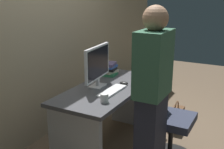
{
  "coord_description": "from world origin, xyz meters",
  "views": [
    {
      "loc": [
        -2.58,
        -1.43,
        1.75
      ],
      "look_at": [
        0.0,
        -0.05,
        0.88
      ],
      "focal_mm": 45.43,
      "sensor_mm": 36.0,
      "label": 1
    }
  ],
  "objects_px": {
    "monitor": "(98,64)",
    "handbag": "(176,118)",
    "mouse": "(124,83)",
    "keyboard": "(112,91)",
    "office_chair": "(166,121)",
    "book_stack": "(110,69)",
    "cup_near_keyboard": "(104,98)",
    "person_at_desk": "(152,96)",
    "desk": "(108,106)"
  },
  "relations": [
    {
      "from": "person_at_desk",
      "to": "office_chair",
      "type": "bearing_deg",
      "value": -3.31
    },
    {
      "from": "keyboard",
      "to": "book_stack",
      "type": "height_order",
      "value": "book_stack"
    },
    {
      "from": "handbag",
      "to": "keyboard",
      "type": "bearing_deg",
      "value": 154.16
    },
    {
      "from": "office_chair",
      "to": "person_at_desk",
      "type": "distance_m",
      "value": 0.58
    },
    {
      "from": "cup_near_keyboard",
      "to": "person_at_desk",
      "type": "bearing_deg",
      "value": -78.62
    },
    {
      "from": "monitor",
      "to": "keyboard",
      "type": "height_order",
      "value": "monitor"
    },
    {
      "from": "book_stack",
      "to": "mouse",
      "type": "bearing_deg",
      "value": -128.49
    },
    {
      "from": "person_at_desk",
      "to": "handbag",
      "type": "relative_size",
      "value": 4.34
    },
    {
      "from": "book_stack",
      "to": "office_chair",
      "type": "bearing_deg",
      "value": -110.38
    },
    {
      "from": "cup_near_keyboard",
      "to": "book_stack",
      "type": "bearing_deg",
      "value": 25.05
    },
    {
      "from": "office_chair",
      "to": "person_at_desk",
      "type": "height_order",
      "value": "person_at_desk"
    },
    {
      "from": "person_at_desk",
      "to": "book_stack",
      "type": "xyz_separation_m",
      "value": [
        0.72,
        0.82,
        -0.03
      ]
    },
    {
      "from": "office_chair",
      "to": "keyboard",
      "type": "distance_m",
      "value": 0.66
    },
    {
      "from": "handbag",
      "to": "monitor",
      "type": "bearing_deg",
      "value": 142.18
    },
    {
      "from": "office_chair",
      "to": "keyboard",
      "type": "xyz_separation_m",
      "value": [
        -0.21,
        0.54,
        0.31
      ]
    },
    {
      "from": "mouse",
      "to": "cup_near_keyboard",
      "type": "relative_size",
      "value": 1.15
    },
    {
      "from": "monitor",
      "to": "keyboard",
      "type": "relative_size",
      "value": 1.26
    },
    {
      "from": "person_at_desk",
      "to": "monitor",
      "type": "bearing_deg",
      "value": 69.67
    },
    {
      "from": "cup_near_keyboard",
      "to": "handbag",
      "type": "relative_size",
      "value": 0.23
    },
    {
      "from": "desk",
      "to": "monitor",
      "type": "bearing_deg",
      "value": 114.82
    },
    {
      "from": "office_chair",
      "to": "cup_near_keyboard",
      "type": "height_order",
      "value": "office_chair"
    },
    {
      "from": "cup_near_keyboard",
      "to": "keyboard",
      "type": "bearing_deg",
      "value": 14.21
    },
    {
      "from": "desk",
      "to": "mouse",
      "type": "relative_size",
      "value": 14.34
    },
    {
      "from": "mouse",
      "to": "book_stack",
      "type": "height_order",
      "value": "book_stack"
    },
    {
      "from": "office_chair",
      "to": "cup_near_keyboard",
      "type": "distance_m",
      "value": 0.76
    },
    {
      "from": "person_at_desk",
      "to": "mouse",
      "type": "relative_size",
      "value": 16.39
    },
    {
      "from": "monitor",
      "to": "cup_near_keyboard",
      "type": "distance_m",
      "value": 0.51
    },
    {
      "from": "mouse",
      "to": "keyboard",
      "type": "bearing_deg",
      "value": 179.23
    },
    {
      "from": "mouse",
      "to": "cup_near_keyboard",
      "type": "bearing_deg",
      "value": -173.05
    },
    {
      "from": "office_chair",
      "to": "mouse",
      "type": "relative_size",
      "value": 9.4
    },
    {
      "from": "person_at_desk",
      "to": "cup_near_keyboard",
      "type": "bearing_deg",
      "value": 101.38
    },
    {
      "from": "person_at_desk",
      "to": "monitor",
      "type": "relative_size",
      "value": 3.03
    },
    {
      "from": "cup_near_keyboard",
      "to": "book_stack",
      "type": "xyz_separation_m",
      "value": [
        0.81,
        0.38,
        0.04
      ]
    },
    {
      "from": "office_chair",
      "to": "handbag",
      "type": "distance_m",
      "value": 0.78
    },
    {
      "from": "monitor",
      "to": "handbag",
      "type": "height_order",
      "value": "monitor"
    },
    {
      "from": "monitor",
      "to": "mouse",
      "type": "bearing_deg",
      "value": -46.88
    },
    {
      "from": "mouse",
      "to": "handbag",
      "type": "bearing_deg",
      "value": -34.39
    },
    {
      "from": "cup_near_keyboard",
      "to": "book_stack",
      "type": "distance_m",
      "value": 0.9
    },
    {
      "from": "office_chair",
      "to": "monitor",
      "type": "distance_m",
      "value": 0.95
    },
    {
      "from": "desk",
      "to": "keyboard",
      "type": "relative_size",
      "value": 3.33
    },
    {
      "from": "person_at_desk",
      "to": "mouse",
      "type": "xyz_separation_m",
      "value": [
        0.48,
        0.51,
        -0.09
      ]
    },
    {
      "from": "desk",
      "to": "mouse",
      "type": "bearing_deg",
      "value": -36.61
    },
    {
      "from": "keyboard",
      "to": "handbag",
      "type": "distance_m",
      "value": 1.2
    },
    {
      "from": "desk",
      "to": "cup_near_keyboard",
      "type": "relative_size",
      "value": 16.52
    },
    {
      "from": "monitor",
      "to": "cup_near_keyboard",
      "type": "xyz_separation_m",
      "value": [
        -0.36,
        -0.29,
        -0.21
      ]
    },
    {
      "from": "monitor",
      "to": "keyboard",
      "type": "bearing_deg",
      "value": -108.53
    },
    {
      "from": "handbag",
      "to": "desk",
      "type": "bearing_deg",
      "value": 145.17
    },
    {
      "from": "keyboard",
      "to": "handbag",
      "type": "xyz_separation_m",
      "value": [
        0.93,
        -0.45,
        -0.6
      ]
    },
    {
      "from": "keyboard",
      "to": "desk",
      "type": "bearing_deg",
      "value": 44.53
    },
    {
      "from": "desk",
      "to": "monitor",
      "type": "relative_size",
      "value": 2.65
    }
  ]
}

